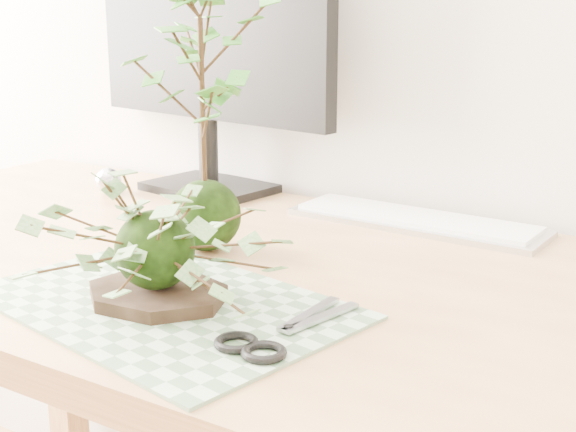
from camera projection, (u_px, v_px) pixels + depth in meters
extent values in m
cube|color=tan|center=(273.00, 282.00, 1.02)|extent=(1.60, 0.70, 0.04)
cube|color=tan|center=(63.00, 342.00, 1.74)|extent=(0.06, 0.06, 0.70)
cube|color=#4A6E4B|center=(164.00, 303.00, 0.89)|extent=(0.46, 0.35, 0.00)
cylinder|color=black|center=(157.00, 294.00, 0.89)|extent=(0.19, 0.19, 0.01)
sphere|color=black|center=(155.00, 250.00, 0.88)|extent=(0.09, 0.09, 0.09)
sphere|color=black|center=(205.00, 215.00, 1.08)|extent=(0.10, 0.10, 0.10)
cylinder|color=black|center=(203.00, 111.00, 1.04)|extent=(0.01, 0.01, 0.24)
cube|color=#B3B3B7|center=(416.00, 222.00, 1.21)|extent=(0.40, 0.13, 0.01)
cube|color=silver|center=(416.00, 217.00, 1.21)|extent=(0.37, 0.11, 0.01)
cube|color=black|center=(209.00, 187.00, 1.42)|extent=(0.23, 0.18, 0.01)
cylinder|color=black|center=(208.00, 151.00, 1.40)|extent=(0.03, 0.03, 0.11)
cube|color=black|center=(208.00, 19.00, 1.35)|extent=(0.53, 0.10, 0.34)
sphere|color=silver|center=(108.00, 181.00, 1.40)|extent=(0.05, 0.05, 0.05)
cube|color=#94949B|center=(304.00, 314.00, 0.85)|extent=(0.01, 0.11, 0.00)
cube|color=#94949B|center=(317.00, 317.00, 0.84)|extent=(0.04, 0.11, 0.00)
torus|color=black|center=(240.00, 344.00, 0.77)|extent=(0.05, 0.05, 0.01)
torus|color=black|center=(270.00, 353.00, 0.75)|extent=(0.05, 0.05, 0.01)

